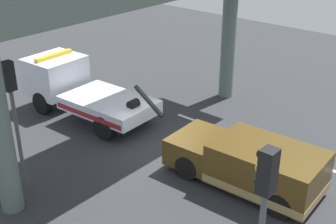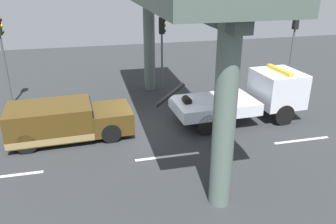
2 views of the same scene
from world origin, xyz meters
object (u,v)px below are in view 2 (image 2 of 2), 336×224
object	(u,v)px
towed_van_green	(65,121)
traffic_light_mid	(294,34)
traffic_light_far	(162,39)
traffic_light_near	(1,43)
tow_truck_white	(251,96)

from	to	relation	value
towed_van_green	traffic_light_mid	distance (m)	15.03
towed_van_green	traffic_light_far	world-z (taller)	traffic_light_far
towed_van_green	traffic_light_near	size ratio (longest dim) A/B	1.13
tow_truck_white	towed_van_green	distance (m)	8.80
tow_truck_white	traffic_light_near	xyz separation A→B (m)	(-11.81, 4.94, 2.19)
tow_truck_white	traffic_light_far	xyz separation A→B (m)	(-3.31, 4.94, 2.01)
traffic_light_near	traffic_light_far	world-z (taller)	traffic_light_near
traffic_light_near	traffic_light_mid	world-z (taller)	traffic_light_near
tow_truck_white	towed_van_green	xyz separation A→B (m)	(-8.79, -0.04, -0.42)
traffic_light_near	tow_truck_white	bearing A→B (deg)	-22.71
towed_van_green	tow_truck_white	bearing A→B (deg)	0.27
tow_truck_white	towed_van_green	bearing A→B (deg)	-179.73
towed_van_green	traffic_light_near	bearing A→B (deg)	121.27
tow_truck_white	traffic_light_far	bearing A→B (deg)	123.81
tow_truck_white	traffic_light_mid	world-z (taller)	traffic_light_mid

